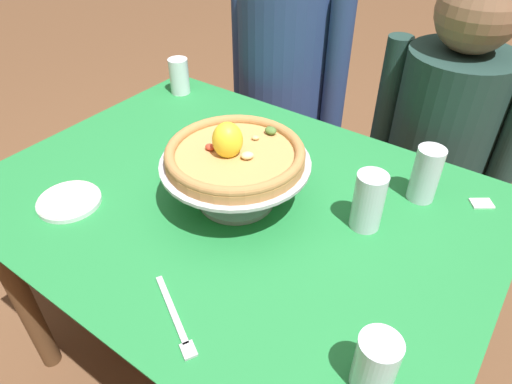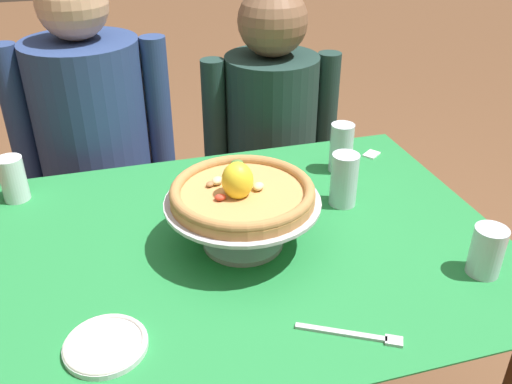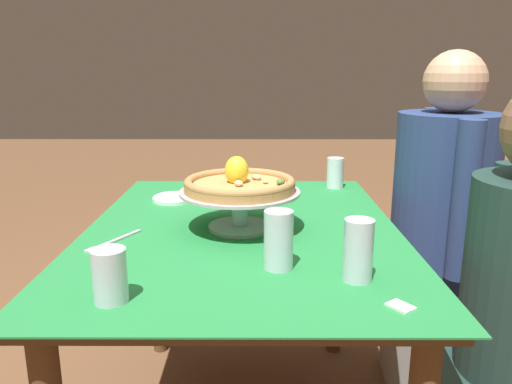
% 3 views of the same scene
% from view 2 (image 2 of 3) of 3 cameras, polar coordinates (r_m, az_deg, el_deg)
% --- Properties ---
extents(dining_table, '(1.22, 0.91, 0.73)m').
position_cam_2_polar(dining_table, '(1.33, -1.88, -8.94)').
color(dining_table, brown).
rests_on(dining_table, ground).
extents(pizza_stand, '(0.35, 0.35, 0.11)m').
position_cam_2_polar(pizza_stand, '(1.22, -1.38, -2.36)').
color(pizza_stand, '#B7B7C1').
rests_on(pizza_stand, dining_table).
extents(pizza, '(0.32, 0.32, 0.10)m').
position_cam_2_polar(pizza, '(1.19, -1.45, 0.03)').
color(pizza, tan).
rests_on(pizza, pizza_stand).
extents(water_glass_side_right, '(0.07, 0.07, 0.14)m').
position_cam_2_polar(water_glass_side_right, '(1.40, 9.08, 0.93)').
color(water_glass_side_right, silver).
rests_on(water_glass_side_right, dining_table).
extents(water_glass_back_right, '(0.07, 0.07, 0.14)m').
position_cam_2_polar(water_glass_back_right, '(1.56, 8.80, 4.24)').
color(water_glass_back_right, silver).
rests_on(water_glass_back_right, dining_table).
extents(water_glass_front_right, '(0.07, 0.07, 0.11)m').
position_cam_2_polar(water_glass_front_right, '(1.25, 22.74, -5.94)').
color(water_glass_front_right, silver).
rests_on(water_glass_front_right, dining_table).
extents(water_glass_back_left, '(0.07, 0.07, 0.12)m').
position_cam_2_polar(water_glass_back_left, '(1.54, -23.80, 0.98)').
color(water_glass_back_left, white).
rests_on(water_glass_back_left, dining_table).
extents(side_plate, '(0.15, 0.15, 0.02)m').
position_cam_2_polar(side_plate, '(1.05, -15.32, -15.02)').
color(side_plate, white).
rests_on(side_plate, dining_table).
extents(dinner_fork, '(0.18, 0.11, 0.01)m').
position_cam_2_polar(dinner_fork, '(1.06, 10.23, -14.36)').
color(dinner_fork, '#B7B7C1').
rests_on(dinner_fork, dining_table).
extents(sugar_packet, '(0.06, 0.06, 0.00)m').
position_cam_2_polar(sugar_packet, '(1.69, 11.89, 3.84)').
color(sugar_packet, white).
rests_on(sugar_packet, dining_table).
extents(diner_left, '(0.51, 0.38, 1.24)m').
position_cam_2_polar(diner_left, '(1.91, -15.98, 2.36)').
color(diner_left, gray).
rests_on(diner_left, ground).
extents(diner_right, '(0.48, 0.34, 1.17)m').
position_cam_2_polar(diner_right, '(2.00, 1.52, 3.36)').
color(diner_right, '#1E3833').
rests_on(diner_right, ground).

